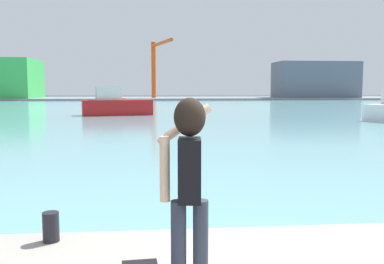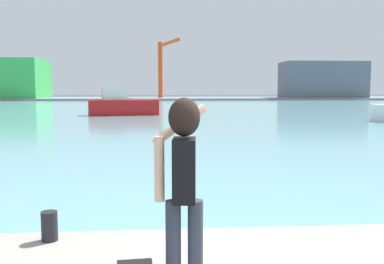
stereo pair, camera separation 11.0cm
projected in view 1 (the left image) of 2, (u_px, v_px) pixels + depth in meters
ground_plane at (164, 108)px, 53.17m from camera, size 220.00×220.00×0.00m
harbor_water at (164, 107)px, 55.15m from camera, size 140.00×100.00×0.02m
far_shore_dock at (160, 98)px, 94.76m from camera, size 140.00×20.00×0.43m
person_photographer at (188, 174)px, 3.74m from camera, size 0.53×0.56×1.74m
harbor_bollard at (51, 227)px, 5.01m from camera, size 0.19×0.19×0.36m
boat_moored at (116, 105)px, 37.69m from camera, size 6.45×3.57×2.57m
warehouse_left at (7, 79)px, 89.02m from camera, size 12.20×13.16×8.15m
warehouse_right at (315, 80)px, 94.25m from camera, size 17.83×8.75×7.89m
port_crane at (156, 61)px, 89.68m from camera, size 4.27×12.52×12.06m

